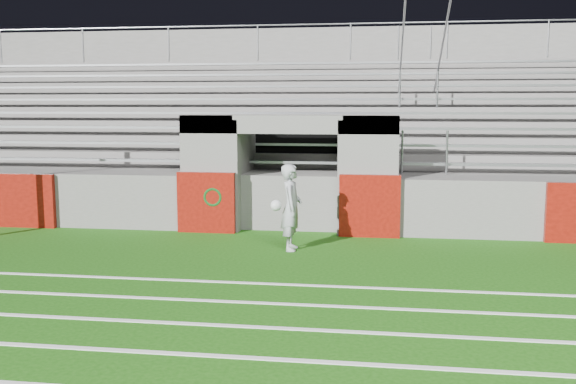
# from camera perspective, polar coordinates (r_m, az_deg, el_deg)

# --- Properties ---
(ground) EXTENTS (90.00, 90.00, 0.00)m
(ground) POSITION_cam_1_polar(r_m,az_deg,el_deg) (11.26, -2.33, -6.75)
(ground) COLOR #194E0D
(ground) RESTS_ON ground
(stadium_structure) EXTENTS (26.00, 8.48, 5.42)m
(stadium_structure) POSITION_cam_1_polar(r_m,az_deg,el_deg) (18.84, 2.09, 3.66)
(stadium_structure) COLOR #5F5D5A
(stadium_structure) RESTS_ON ground
(goalkeeper_with_ball) EXTENTS (0.61, 0.64, 1.69)m
(goalkeeper_with_ball) POSITION_cam_1_polar(r_m,az_deg,el_deg) (12.47, 0.27, -1.36)
(goalkeeper_with_ball) COLOR #A1A4AA
(goalkeeper_with_ball) RESTS_ON ground
(hose_coil) EXTENTS (0.60, 0.15, 0.64)m
(hose_coil) POSITION_cam_1_polar(r_m,az_deg,el_deg) (14.28, -6.66, -0.75)
(hose_coil) COLOR #0D411B
(hose_coil) RESTS_ON ground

